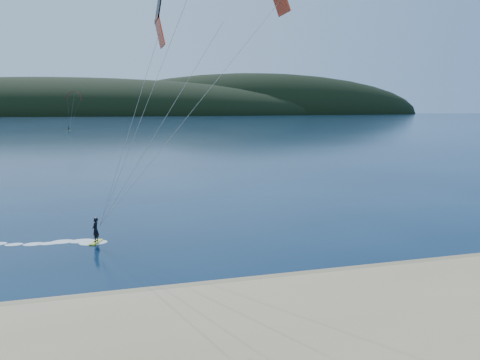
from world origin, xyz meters
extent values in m
plane|color=#061831|center=(0.00, 0.00, 0.00)|extent=(1800.00, 1800.00, 0.00)
cube|color=#8D7B52|center=(0.00, 4.50, 0.05)|extent=(220.00, 2.50, 0.10)
ellipsoid|color=black|center=(-50.00, 720.00, 0.00)|extent=(840.00, 280.00, 110.00)
ellipsoid|color=black|center=(260.00, 760.00, 0.00)|extent=(600.00, 240.00, 140.00)
cube|color=#A7BF16|center=(-4.49, 15.52, 0.05)|extent=(0.99, 1.50, 0.08)
imported|color=black|center=(-4.49, 15.52, 0.97)|extent=(0.64, 0.76, 1.77)
cylinder|color=gray|center=(-0.08, 13.30, 8.15)|extent=(0.02, 0.02, 16.44)
cube|color=#A7BF16|center=(-19.42, 199.99, 0.05)|extent=(1.17, 1.26, 0.07)
imported|color=black|center=(-19.42, 199.99, 0.88)|extent=(0.97, 0.99, 1.61)
cylinder|color=gray|center=(-17.71, 197.44, 7.54)|extent=(0.02, 0.02, 13.83)
camera|label=1|loc=(-3.41, -18.41, 9.54)|focal=34.79mm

